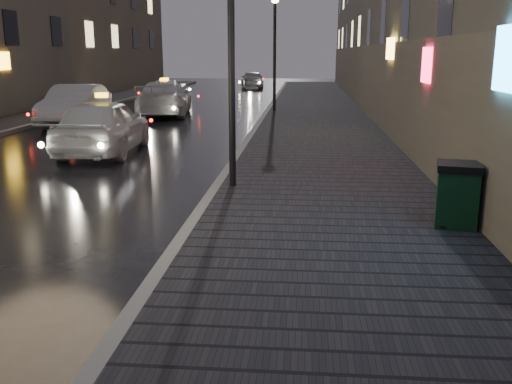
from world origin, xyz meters
TOP-DOWN VIEW (x-y plane):
  - ground at (0.00, 0.00)m, footprint 120.00×120.00m
  - sidewalk at (3.90, 21.00)m, footprint 4.60×58.00m
  - curb at (1.50, 21.00)m, footprint 0.20×58.00m
  - sidewalk_far at (-8.70, 21.00)m, footprint 2.40×58.00m
  - curb_far at (-7.40, 21.00)m, footprint 0.20×58.00m
  - building_far_c at (-13.50, 39.00)m, footprint 6.00×22.00m
  - lamp_near at (1.85, 6.00)m, footprint 0.36×0.36m
  - lamp_far at (1.85, 22.00)m, footprint 0.36×0.36m
  - trash_bin at (5.80, 3.45)m, footprint 0.80×0.80m
  - taxi_near at (-2.48, 10.44)m, footprint 2.16×4.84m
  - car_left_mid at (-5.88, 16.72)m, footprint 2.07×5.01m
  - taxi_mid at (-3.20, 20.69)m, footprint 2.92×5.71m
  - taxi_far at (-4.87, 27.84)m, footprint 2.49×4.81m
  - car_far at (-1.00, 41.32)m, footprint 2.25×4.42m

SIDE VIEW (x-z plane):
  - ground at x=0.00m, z-range 0.00..0.00m
  - sidewalk at x=3.90m, z-range 0.00..0.15m
  - curb at x=1.50m, z-range 0.00..0.15m
  - sidewalk_far at x=-8.70m, z-range 0.00..0.15m
  - curb_far at x=-7.40m, z-range 0.00..0.15m
  - taxi_far at x=-4.87m, z-range 0.00..1.30m
  - trash_bin at x=5.80m, z-range 0.16..1.19m
  - car_far at x=-1.00m, z-range 0.00..1.44m
  - taxi_mid at x=-3.20m, z-range 0.00..1.59m
  - car_left_mid at x=-5.88m, z-range 0.00..1.61m
  - taxi_near at x=-2.48m, z-range 0.00..1.62m
  - lamp_near at x=1.85m, z-range 0.85..6.13m
  - lamp_far at x=1.85m, z-range 0.85..6.13m
  - building_far_c at x=-13.50m, z-range 0.00..11.00m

